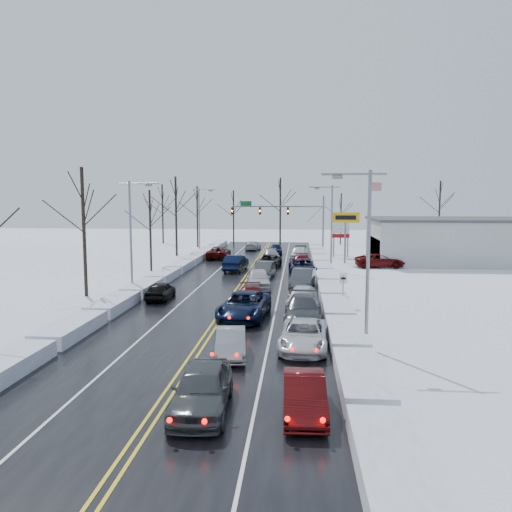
# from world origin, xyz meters

# --- Properties ---
(ground) EXTENTS (160.00, 160.00, 0.00)m
(ground) POSITION_xyz_m (0.00, 0.00, 0.00)
(ground) COLOR white
(ground) RESTS_ON ground
(road_surface) EXTENTS (14.00, 84.00, 0.01)m
(road_surface) POSITION_xyz_m (0.00, 2.00, 0.01)
(road_surface) COLOR black
(road_surface) RESTS_ON ground
(snow_bank_left) EXTENTS (1.90, 72.00, 0.78)m
(snow_bank_left) POSITION_xyz_m (-7.60, 2.00, 0.00)
(snow_bank_left) COLOR silver
(snow_bank_left) RESTS_ON ground
(snow_bank_right) EXTENTS (1.90, 72.00, 0.78)m
(snow_bank_right) POSITION_xyz_m (7.60, 2.00, 0.00)
(snow_bank_right) COLOR silver
(snow_bank_right) RESTS_ON ground
(traffic_signal_mast) EXTENTS (13.28, 0.39, 8.00)m
(traffic_signal_mast) POSITION_xyz_m (3.45, 27.99, 5.48)
(traffic_signal_mast) COLOR slate
(traffic_signal_mast) RESTS_ON ground
(tires_plus_sign) EXTENTS (3.20, 0.34, 6.00)m
(tires_plus_sign) POSITION_xyz_m (10.50, 15.99, 4.99)
(tires_plus_sign) COLOR slate
(tires_plus_sign) RESTS_ON ground
(used_vehicles_sign) EXTENTS (2.20, 0.22, 4.65)m
(used_vehicles_sign) POSITION_xyz_m (10.50, 22.00, 3.32)
(used_vehicles_sign) COLOR slate
(used_vehicles_sign) RESTS_ON ground
(speed_limit_sign) EXTENTS (0.55, 0.09, 2.35)m
(speed_limit_sign) POSITION_xyz_m (8.20, -8.00, 1.63)
(speed_limit_sign) COLOR slate
(speed_limit_sign) RESTS_ON ground
(flagpole) EXTENTS (1.87, 1.20, 10.00)m
(flagpole) POSITION_xyz_m (15.17, 30.00, 5.93)
(flagpole) COLOR silver
(flagpole) RESTS_ON ground
(dealership_building) EXTENTS (20.40, 12.40, 5.30)m
(dealership_building) POSITION_xyz_m (23.98, 18.00, 2.66)
(dealership_building) COLOR beige
(dealership_building) RESTS_ON ground
(streetlight_se) EXTENTS (3.20, 0.25, 9.00)m
(streetlight_se) POSITION_xyz_m (8.30, -18.00, 5.31)
(streetlight_se) COLOR slate
(streetlight_se) RESTS_ON ground
(streetlight_ne) EXTENTS (3.20, 0.25, 9.00)m
(streetlight_ne) POSITION_xyz_m (8.30, 10.00, 5.31)
(streetlight_ne) COLOR slate
(streetlight_ne) RESTS_ON ground
(streetlight_sw) EXTENTS (3.20, 0.25, 9.00)m
(streetlight_sw) POSITION_xyz_m (-8.30, -4.00, 5.31)
(streetlight_sw) COLOR slate
(streetlight_sw) RESTS_ON ground
(streetlight_nw) EXTENTS (3.20, 0.25, 9.00)m
(streetlight_nw) POSITION_xyz_m (-8.30, 24.00, 5.31)
(streetlight_nw) COLOR slate
(streetlight_nw) RESTS_ON ground
(tree_left_b) EXTENTS (4.00, 4.00, 10.00)m
(tree_left_b) POSITION_xyz_m (-11.50, -6.00, 6.99)
(tree_left_b) COLOR #2D231C
(tree_left_b) RESTS_ON ground
(tree_left_c) EXTENTS (3.40, 3.40, 8.50)m
(tree_left_c) POSITION_xyz_m (-10.50, 8.00, 5.94)
(tree_left_c) COLOR #2D231C
(tree_left_c) RESTS_ON ground
(tree_left_d) EXTENTS (4.20, 4.20, 10.50)m
(tree_left_d) POSITION_xyz_m (-11.20, 22.00, 7.33)
(tree_left_d) COLOR #2D231C
(tree_left_d) RESTS_ON ground
(tree_left_e) EXTENTS (3.80, 3.80, 9.50)m
(tree_left_e) POSITION_xyz_m (-10.80, 34.00, 6.64)
(tree_left_e) COLOR #2D231C
(tree_left_e) RESTS_ON ground
(tree_far_a) EXTENTS (4.00, 4.00, 10.00)m
(tree_far_a) POSITION_xyz_m (-18.00, 40.00, 6.99)
(tree_far_a) COLOR #2D231C
(tree_far_a) RESTS_ON ground
(tree_far_b) EXTENTS (3.60, 3.60, 9.00)m
(tree_far_b) POSITION_xyz_m (-6.00, 41.00, 6.29)
(tree_far_b) COLOR #2D231C
(tree_far_b) RESTS_ON ground
(tree_far_c) EXTENTS (4.40, 4.40, 11.00)m
(tree_far_c) POSITION_xyz_m (2.00, 39.00, 7.68)
(tree_far_c) COLOR #2D231C
(tree_far_c) RESTS_ON ground
(tree_far_d) EXTENTS (3.40, 3.40, 8.50)m
(tree_far_d) POSITION_xyz_m (12.00, 40.50, 5.94)
(tree_far_d) COLOR #2D231C
(tree_far_d) RESTS_ON ground
(tree_far_e) EXTENTS (4.20, 4.20, 10.50)m
(tree_far_e) POSITION_xyz_m (28.00, 41.00, 7.33)
(tree_far_e) COLOR #2D231C
(tree_far_e) RESTS_ON ground
(queued_car_0) EXTENTS (2.20, 4.99, 1.67)m
(queued_car_0) POSITION_xyz_m (1.62, -26.19, 0.00)
(queued_car_0) COLOR #414446
(queued_car_0) RESTS_ON ground
(queued_car_1) EXTENTS (1.88, 4.18, 1.33)m
(queued_car_1) POSITION_xyz_m (1.80, -19.91, 0.00)
(queued_car_1) COLOR #919598
(queued_car_1) RESTS_ON ground
(queued_car_2) EXTENTS (3.29, 6.23, 1.67)m
(queued_car_2) POSITION_xyz_m (1.62, -12.17, 0.00)
(queued_car_2) COLOR black
(queued_car_2) RESTS_ON ground
(queued_car_3) EXTENTS (2.50, 4.83, 1.34)m
(queued_car_3) POSITION_xyz_m (1.70, -8.14, 0.00)
(queued_car_3) COLOR #4E0A0F
(queued_car_3) RESTS_ON ground
(queued_car_4) EXTENTS (2.50, 5.14, 1.69)m
(queued_car_4) POSITION_xyz_m (1.67, -1.71, 0.00)
(queued_car_4) COLOR silver
(queued_car_4) RESTS_ON ground
(queued_car_5) EXTENTS (2.03, 4.77, 1.53)m
(queued_car_5) POSITION_xyz_m (1.73, 4.55, 0.00)
(queued_car_5) COLOR #434648
(queued_car_5) RESTS_ON ground
(queued_car_6) EXTENTS (2.96, 5.31, 1.41)m
(queued_car_6) POSITION_xyz_m (1.73, 11.62, 0.00)
(queued_car_6) COLOR black
(queued_car_6) RESTS_ON ground
(queued_car_7) EXTENTS (2.43, 4.84, 1.35)m
(queued_car_7) POSITION_xyz_m (1.69, 18.17, 0.00)
(queued_car_7) COLOR #93959A
(queued_car_7) RESTS_ON ground
(queued_car_8) EXTENTS (1.86, 4.38, 1.48)m
(queued_car_8) POSITION_xyz_m (1.95, 24.59, 0.00)
(queued_car_8) COLOR black
(queued_car_8) RESTS_ON ground
(queued_car_9) EXTENTS (1.60, 4.26, 1.39)m
(queued_car_9) POSITION_xyz_m (5.27, -26.11, 0.00)
(queued_car_9) COLOR #4E0A0B
(queued_car_9) RESTS_ON ground
(queued_car_10) EXTENTS (2.68, 5.29, 1.43)m
(queued_car_10) POSITION_xyz_m (5.33, -18.40, 0.00)
(queued_car_10) COLOR silver
(queued_car_10) RESTS_ON ground
(queued_car_11) EXTENTS (2.43, 5.54, 1.58)m
(queued_car_11) POSITION_xyz_m (5.35, -12.69, 0.00)
(queued_car_11) COLOR #3D3E42
(queued_car_11) RESTS_ON ground
(queued_car_12) EXTENTS (2.45, 4.80, 1.56)m
(queued_car_12) POSITION_xyz_m (5.28, -8.82, 0.00)
(queued_car_12) COLOR silver
(queued_car_12) RESTS_ON ground
(queued_car_13) EXTENTS (2.35, 5.24, 1.67)m
(queued_car_13) POSITION_xyz_m (5.40, -1.24, 0.00)
(queued_car_13) COLOR #404245
(queued_car_13) RESTS_ON ground
(queued_car_14) EXTENTS (2.94, 5.80, 1.57)m
(queued_car_14) POSITION_xyz_m (5.44, 6.49, 0.00)
(queued_car_14) COLOR black
(queued_car_14) RESTS_ON ground
(queued_car_15) EXTENTS (2.10, 4.90, 1.41)m
(queued_car_15) POSITION_xyz_m (5.42, 11.83, 0.00)
(queued_car_15) COLOR #540B12
(queued_car_15) RESTS_ON ground
(queued_car_16) EXTENTS (2.63, 5.19, 1.70)m
(queued_car_16) POSITION_xyz_m (5.11, 18.57, 0.00)
(queued_car_16) COLOR white
(queued_car_16) RESTS_ON ground
(queued_car_17) EXTENTS (1.71, 4.26, 1.38)m
(queued_car_17) POSITION_xyz_m (5.33, 23.74, 0.00)
(queued_car_17) COLOR #393B3E
(queued_car_17) RESTS_ON ground
(oncoming_car_0) EXTENTS (2.27, 5.30, 1.70)m
(oncoming_car_0) POSITION_xyz_m (-1.56, 8.75, 0.00)
(oncoming_car_0) COLOR black
(oncoming_car_0) RESTS_ON ground
(oncoming_car_1) EXTENTS (2.59, 5.59, 1.55)m
(oncoming_car_1) POSITION_xyz_m (-5.09, 19.36, 0.00)
(oncoming_car_1) COLOR #470A09
(oncoming_car_1) RESTS_ON ground
(oncoming_car_2) EXTENTS (2.30, 4.72, 1.32)m
(oncoming_car_2) POSITION_xyz_m (-1.70, 30.29, 0.00)
(oncoming_car_2) COLOR #ADB0B5
(oncoming_car_2) RESTS_ON ground
(oncoming_car_3) EXTENTS (1.70, 4.10, 1.39)m
(oncoming_car_3) POSITION_xyz_m (-5.35, -6.76, 0.00)
(oncoming_car_3) COLOR black
(oncoming_car_3) RESTS_ON ground
(parked_car_0) EXTENTS (5.58, 2.76, 1.52)m
(parked_car_0) POSITION_xyz_m (14.06, 12.67, 0.00)
(parked_car_0) COLOR #540B0C
(parked_car_0) RESTS_ON ground
(parked_car_1) EXTENTS (2.29, 5.08, 1.44)m
(parked_car_1) POSITION_xyz_m (16.83, 16.30, 0.00)
(parked_car_1) COLOR #3B3E40
(parked_car_1) RESTS_ON ground
(parked_car_2) EXTENTS (1.94, 4.02, 1.32)m
(parked_car_2) POSITION_xyz_m (15.18, 21.62, 0.00)
(parked_car_2) COLOR #3B3D40
(parked_car_2) RESTS_ON ground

